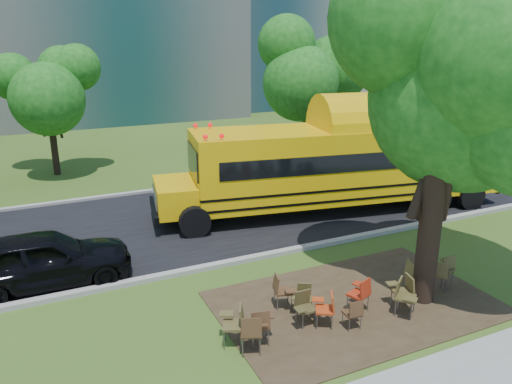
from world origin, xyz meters
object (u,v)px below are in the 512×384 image
school_bus (345,163)px  chair_12 (415,275)px  main_tree (445,98)px  chair_5 (403,294)px  black_car (44,259)px  chair_6 (404,288)px  chair_11 (361,291)px  chair_4 (354,311)px  chair_9 (303,295)px  chair_10 (281,288)px  chair_2 (327,306)px  chair_1 (252,330)px  chair_13 (446,266)px  chair_3 (304,305)px  chair_7 (441,272)px  chair_0 (261,323)px  chair_8 (235,321)px

school_bus → chair_12: size_ratio=14.11×
main_tree → school_bus: 7.92m
chair_5 → black_car: size_ratio=0.21×
chair_6 → chair_11: size_ratio=0.99×
chair_4 → chair_9: bearing=125.0°
chair_6 → black_car: bearing=71.2°
chair_10 → main_tree: bearing=86.1°
chair_2 → chair_10: bearing=56.0°
chair_1 → chair_13: (6.10, 0.58, -0.02)m
chair_9 → chair_13: bearing=-156.3°
chair_2 → chair_10: size_ratio=0.98×
chair_3 → chair_9: bearing=-117.0°
chair_2 → chair_12: size_ratio=0.92×
chair_12 → chair_9: bearing=-85.4°
chair_2 → chair_4: bearing=-97.7°
chair_7 → chair_13: size_ratio=0.94×
chair_0 → chair_5: size_ratio=0.95×
chair_6 → black_car: (-8.09, 5.17, 0.21)m
main_tree → chair_6: size_ratio=9.58×
chair_3 → chair_9: 0.56m
chair_3 → chair_6: bearing=172.4°
chair_6 → chair_12: size_ratio=0.95×
chair_2 → chair_10: (-0.59, 1.18, 0.01)m
chair_1 → chair_12: chair_12 is taller
chair_11 → chair_12: chair_12 is taller
chair_5 → chair_0: bearing=-42.9°
chair_8 → chair_9: size_ratio=1.26×
chair_9 → chair_3: bearing=91.1°
main_tree → chair_6: main_tree is taller
school_bus → chair_5: (-3.19, -7.20, -1.30)m
chair_9 → chair_2: bearing=132.9°
chair_4 → black_car: 8.40m
chair_2 → chair_9: 0.80m
chair_3 → chair_6: 2.68m
chair_5 → chair_2: bearing=-48.3°
chair_0 → chair_1: chair_1 is taller
chair_8 → chair_11: size_ratio=1.03×
chair_0 → chair_7: bearing=12.3°
chair_13 → chair_6: bearing=-164.8°
chair_5 → main_tree: bearing=163.0°
chair_8 → chair_0: bearing=-93.5°
chair_4 → chair_11: 0.83m
chair_5 → chair_7: 1.86m
chair_6 → chair_8: size_ratio=0.96×
chair_11 → chair_12: 1.80m
chair_4 → black_car: size_ratio=0.17×
main_tree → chair_0: size_ratio=9.68×
chair_0 → chair_5: bearing=4.6°
chair_6 → black_car: black_car is taller
chair_0 → chair_13: 5.81m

